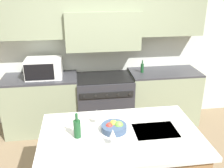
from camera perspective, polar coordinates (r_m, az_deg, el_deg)
name	(u,v)px	position (r m, az deg, el deg)	size (l,w,h in m)	color
back_cabinetry	(102,33)	(4.19, -2.31, 11.61)	(10.00, 0.46, 2.70)	silver
back_counter	(104,100)	(4.30, -1.74, -3.75)	(3.26, 0.62, 0.95)	gray
range_stove	(105,102)	(4.28, -1.71, -4.09)	(0.91, 0.70, 0.91)	#2D2D33
microwave	(44,68)	(4.08, -15.28, 3.52)	(0.56, 0.39, 0.30)	silver
wine_bottle	(77,128)	(2.48, -7.97, -9.99)	(0.07, 0.07, 0.26)	#194723
wine_glass_near	(113,135)	(2.34, 0.15, -11.49)	(0.07, 0.07, 0.17)	white
wine_glass_far	(96,114)	(2.67, -3.56, -6.92)	(0.07, 0.07, 0.17)	white
fruit_bowl	(114,127)	(2.58, 0.53, -9.81)	(0.26, 0.26, 0.10)	#384C6B
oil_bottle_on_counter	(142,68)	(4.22, 6.91, 3.70)	(0.05, 0.05, 0.21)	#194723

